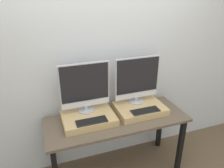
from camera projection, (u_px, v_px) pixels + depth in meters
The scene contains 8 objects.
wall_back at pixel (106, 60), 2.46m from camera, with size 8.00×0.04×2.60m.
workbench at pixel (117, 126), 2.42m from camera, with size 1.55×0.58×0.74m.
wooden_riser_left at pixel (89, 118), 2.32m from camera, with size 0.55×0.40×0.07m.
monitor_left at pixel (85, 87), 2.28m from camera, with size 0.53×0.18×0.54m.
keyboard_left at pixel (92, 121), 2.19m from camera, with size 0.32×0.12×0.01m.
wooden_riser_right at pixel (140, 108), 2.50m from camera, with size 0.55×0.40×0.07m.
monitor_right at pixel (137, 79), 2.46m from camera, with size 0.53×0.18×0.54m.
keyboard_right at pixel (145, 111), 2.37m from camera, with size 0.32×0.12×0.01m.
Camera 1 is at (-0.73, -1.60, 2.05)m, focal length 35.00 mm.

